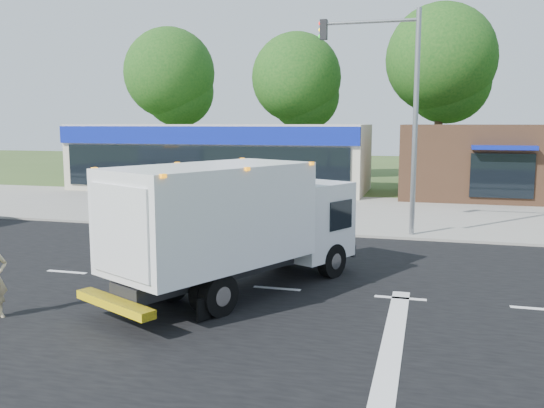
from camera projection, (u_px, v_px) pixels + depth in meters
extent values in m
plane|color=#385123|center=(277.00, 289.00, 14.28)|extent=(120.00, 120.00, 0.00)
cube|color=black|center=(277.00, 289.00, 14.28)|extent=(60.00, 14.00, 0.02)
cube|color=gray|center=(332.00, 229.00, 22.10)|extent=(60.00, 2.40, 0.12)
cube|color=gray|center=(352.00, 209.00, 27.64)|extent=(60.00, 9.00, 0.02)
cube|color=silver|center=(67.00, 272.00, 15.85)|extent=(1.20, 0.15, 0.01)
cube|color=silver|center=(166.00, 280.00, 15.07)|extent=(1.20, 0.15, 0.01)
cube|color=silver|center=(277.00, 288.00, 14.28)|extent=(1.20, 0.15, 0.01)
cube|color=silver|center=(400.00, 298.00, 13.49)|extent=(1.20, 0.15, 0.01)
cube|color=silver|center=(539.00, 309.00, 12.70)|extent=(1.20, 0.15, 0.01)
cube|color=silver|center=(392.00, 345.00, 10.62)|extent=(0.40, 7.00, 0.01)
cube|color=black|center=(212.00, 272.00, 13.32)|extent=(3.01, 4.73, 0.34)
cube|color=silver|center=(304.00, 219.00, 15.71)|extent=(2.71, 2.64, 2.02)
cube|color=black|center=(324.00, 208.00, 16.36)|extent=(1.70, 0.95, 0.86)
cube|color=white|center=(211.00, 214.00, 13.13)|extent=(4.21, 5.33, 2.26)
cube|color=silver|center=(119.00, 231.00, 11.35)|extent=(1.74, 0.91, 1.83)
cube|color=yellow|center=(114.00, 304.00, 11.43)|extent=(2.21, 1.33, 0.17)
cube|color=orange|center=(210.00, 166.00, 12.97)|extent=(4.16, 5.17, 0.08)
cylinder|color=black|center=(280.00, 251.00, 16.50)|extent=(0.67, 0.95, 0.92)
cylinder|color=black|center=(332.00, 261.00, 15.29)|extent=(0.67, 0.95, 0.92)
cylinder|color=black|center=(163.00, 279.00, 13.49)|extent=(0.67, 0.95, 0.92)
cylinder|color=black|center=(219.00, 295.00, 12.21)|extent=(0.67, 0.95, 0.92)
cube|color=beige|center=(219.00, 157.00, 35.46)|extent=(18.00, 6.00, 4.00)
cube|color=#0B1C96|center=(200.00, 135.00, 32.35)|extent=(18.00, 0.30, 1.00)
cube|color=black|center=(201.00, 167.00, 32.60)|extent=(17.00, 0.12, 2.40)
cube|color=#382316|center=(496.00, 162.00, 31.25)|extent=(10.00, 6.00, 4.00)
cube|color=#0B1C96|center=(504.00, 147.00, 28.17)|extent=(3.00, 1.20, 0.20)
cube|color=black|center=(502.00, 176.00, 28.41)|extent=(3.00, 0.12, 2.20)
cylinder|color=gray|center=(415.00, 126.00, 20.19)|extent=(0.18, 0.18, 8.00)
cylinder|color=gray|center=(369.00, 22.00, 20.13)|extent=(3.40, 0.12, 0.12)
cube|color=black|center=(324.00, 30.00, 20.58)|extent=(0.25, 0.25, 0.70)
cylinder|color=#332114|center=(171.00, 128.00, 44.70)|extent=(0.56, 0.56, 7.35)
sphere|color=#144714|center=(170.00, 73.00, 44.11)|extent=(6.93, 6.93, 6.93)
sphere|color=#144714|center=(179.00, 91.00, 44.65)|extent=(5.46, 5.46, 5.46)
cylinder|color=#332114|center=(296.00, 132.00, 42.11)|extent=(0.56, 0.56, 6.86)
sphere|color=#144714|center=(296.00, 77.00, 41.56)|extent=(6.47, 6.47, 6.47)
sphere|color=#144714|center=(305.00, 96.00, 42.08)|extent=(5.10, 5.10, 5.10)
cylinder|color=#332114|center=(438.00, 125.00, 39.41)|extent=(0.56, 0.56, 7.84)
sphere|color=#144714|center=(441.00, 58.00, 38.78)|extent=(7.39, 7.39, 7.39)
sphere|color=#144714|center=(448.00, 81.00, 39.33)|extent=(5.82, 5.82, 5.82)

